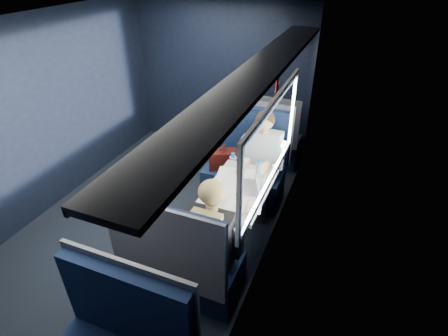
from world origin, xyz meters
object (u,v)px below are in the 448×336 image
at_px(seat_row_front, 265,139).
at_px(table, 236,193).
at_px(laptop, 253,184).
at_px(woman, 215,233).
at_px(man, 261,159).
at_px(seat_bay_far, 183,264).
at_px(cup, 275,169).
at_px(seat_bay_near, 244,168).
at_px(bottle_small, 259,171).

bearing_deg(seat_row_front, table, -84.20).
bearing_deg(laptop, seat_row_front, 101.59).
xyz_separation_m(seat_row_front, woman, (0.25, -2.50, 0.32)).
bearing_deg(man, seat_row_front, 102.83).
distance_m(seat_row_front, man, 1.17).
distance_m(table, seat_row_front, 1.82).
bearing_deg(laptop, seat_bay_far, -111.63).
xyz_separation_m(seat_row_front, cup, (0.48, -1.36, 0.37)).
bearing_deg(laptop, cup, 73.61).
bearing_deg(woman, seat_row_front, 95.70).
distance_m(seat_bay_near, woman, 1.63).
bearing_deg(table, cup, 55.93).
relative_size(woman, laptop, 3.69).
height_order(table, laptop, laptop).
relative_size(table, laptop, 2.79).
distance_m(table, seat_bay_near, 0.92).
bearing_deg(bottle_small, cup, 57.72).
xyz_separation_m(seat_row_front, laptop, (0.36, -1.76, 0.39)).
relative_size(seat_bay_near, woman, 0.95).
relative_size(laptop, bottle_small, 1.51).
height_order(seat_bay_near, woman, woman).
xyz_separation_m(seat_bay_near, laptop, (0.37, -0.83, 0.38)).
distance_m(seat_bay_near, seat_bay_far, 1.74).
xyz_separation_m(laptop, bottle_small, (-0.01, 0.20, 0.04)).
bearing_deg(seat_bay_near, table, -77.30).
bearing_deg(cup, man, 131.64).
bearing_deg(seat_row_front, woman, -84.30).
height_order(table, cup, cup).
bearing_deg(table, laptop, 11.25).
relative_size(man, woman, 1.00).
xyz_separation_m(table, man, (0.07, 0.70, 0.06)).
height_order(seat_bay_far, cup, seat_bay_far).
relative_size(seat_bay_far, laptop, 3.52).
relative_size(woman, cup, 14.97).
height_order(seat_bay_near, bottle_small, seat_bay_near).
xyz_separation_m(seat_bay_near, man, (0.26, -0.17, 0.30)).
height_order(seat_bay_near, seat_row_front, seat_bay_near).
height_order(table, man, man).
bearing_deg(cup, seat_row_front, 109.49).
xyz_separation_m(seat_bay_near, woman, (0.26, -1.57, 0.31)).
xyz_separation_m(seat_bay_far, bottle_small, (0.35, 1.12, 0.43)).
bearing_deg(woman, cup, 78.67).
bearing_deg(seat_bay_far, seat_row_front, 90.00).
relative_size(table, seat_bay_near, 0.79).
xyz_separation_m(table, laptop, (0.18, 0.04, 0.14)).
relative_size(table, man, 0.76).
bearing_deg(table, seat_bay_near, 102.70).
distance_m(seat_bay_far, cup, 1.45).
height_order(seat_bay_far, man, man).
distance_m(laptop, cup, 0.42).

